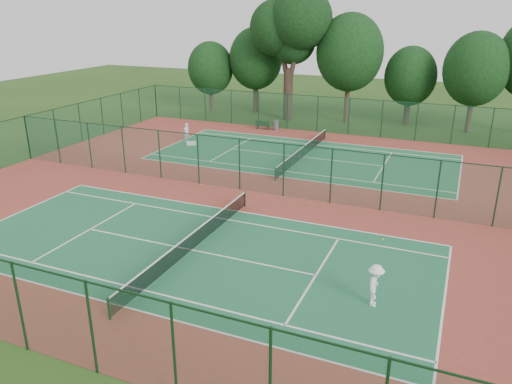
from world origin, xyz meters
TOP-DOWN VIEW (x-y plane):
  - ground at (0.00, 0.00)m, footprint 120.00×120.00m
  - red_pad at (0.00, 0.00)m, footprint 40.00×36.00m
  - court_near at (0.00, -9.00)m, footprint 23.77×10.97m
  - court_far at (0.00, 9.00)m, footprint 23.77×10.97m
  - fence_north at (0.00, 18.00)m, footprint 40.00×0.09m
  - fence_south at (0.00, -18.00)m, footprint 40.00×0.09m
  - fence_west at (-20.00, 0.00)m, footprint 0.09×36.00m
  - fence_divider at (0.00, 0.00)m, footprint 40.00×0.09m
  - tennis_net_near at (0.00, -9.00)m, footprint 0.10×12.90m
  - tennis_net_far at (0.00, 9.00)m, footprint 0.10×12.90m
  - player_near at (9.24, -10.39)m, footprint 0.77×1.22m
  - player_far at (-11.38, 9.87)m, footprint 0.58×0.69m
  - trash_bin at (-5.43, 17.02)m, footprint 0.69×0.69m
  - bench at (-6.80, 16.86)m, footprint 1.42×0.54m
  - kit_bag at (-10.28, 8.76)m, footprint 0.90×0.63m
  - stray_ball_a at (4.29, -0.37)m, footprint 0.07×0.07m
  - stray_ball_b at (3.58, -0.55)m, footprint 0.07×0.07m
  - stray_ball_c at (-4.32, -0.29)m, footprint 0.07×0.07m
  - big_tree at (-5.96, 22.34)m, footprint 8.74×6.39m
  - evergreen_row at (0.50, 24.25)m, footprint 39.00×5.00m

SIDE VIEW (x-z plane):
  - ground at x=0.00m, z-range 0.00..0.00m
  - evergreen_row at x=0.50m, z-range -6.00..6.00m
  - red_pad at x=0.00m, z-range 0.00..0.01m
  - court_near at x=0.00m, z-range 0.01..0.02m
  - court_far at x=0.00m, z-range 0.01..0.02m
  - stray_ball_b at x=3.58m, z-range 0.01..0.08m
  - stray_ball_a at x=4.29m, z-range 0.01..0.08m
  - stray_ball_c at x=-4.32m, z-range 0.01..0.08m
  - kit_bag at x=-10.28m, z-range 0.01..0.33m
  - bench at x=-6.80m, z-range 0.02..0.88m
  - trash_bin at x=-5.43m, z-range 0.01..0.98m
  - tennis_net_near at x=0.00m, z-range 0.06..1.03m
  - tennis_net_far at x=0.00m, z-range 0.06..1.03m
  - player_far at x=-11.38m, z-range 0.02..1.64m
  - player_near at x=9.24m, z-range 0.02..1.82m
  - fence_west at x=-20.00m, z-range 0.01..3.51m
  - fence_north at x=0.00m, z-range 0.01..3.51m
  - fence_south at x=0.00m, z-range 0.01..3.51m
  - fence_divider at x=0.00m, z-range 0.01..3.51m
  - big_tree at x=-5.96m, z-range 2.79..16.21m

